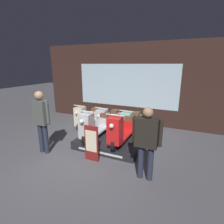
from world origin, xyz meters
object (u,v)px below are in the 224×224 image
object	(u,v)px
scooter_display_left	(97,125)
person_right_browsing	(147,138)
scooter_display_right	(123,129)
scooter_backrow_2	(131,123)
scooter_backrow_1	(109,119)
person_left_browsing	(41,118)
price_sign_board	(91,143)
scooter_backrow_0	(88,117)

from	to	relation	value
scooter_display_left	person_right_browsing	distance (m)	2.07
scooter_display_right	scooter_backrow_2	xyz separation A→B (m)	(-0.17, 1.31, -0.23)
scooter_display_right	scooter_backrow_1	world-z (taller)	scooter_display_right
scooter_display_right	person_left_browsing	world-z (taller)	person_left_browsing
person_right_browsing	price_sign_board	xyz separation A→B (m)	(-1.41, 0.16, -0.46)
scooter_backrow_1	person_left_browsing	size ratio (longest dim) A/B	0.97
person_left_browsing	person_right_browsing	world-z (taller)	person_left_browsing
scooter_backrow_2	person_right_browsing	bearing A→B (deg)	-65.46
scooter_backrow_1	price_sign_board	distance (m)	2.28
scooter_backrow_2	person_right_browsing	size ratio (longest dim) A/B	1.06
person_left_browsing	price_sign_board	distance (m)	1.53
scooter_display_left	price_sign_board	xyz separation A→B (m)	(0.35, -0.89, -0.14)
person_right_browsing	price_sign_board	bearing A→B (deg)	173.34
scooter_backrow_1	price_sign_board	world-z (taller)	scooter_backrow_1
scooter_backrow_2	price_sign_board	distance (m)	2.23
scooter_display_right	scooter_backrow_1	distance (m)	1.70
scooter_backrow_0	person_right_browsing	bearing A→B (deg)	-39.67
scooter_backrow_1	price_sign_board	bearing A→B (deg)	-75.77
scooter_backrow_1	person_left_browsing	bearing A→B (deg)	-110.12
scooter_backrow_0	person_right_browsing	world-z (taller)	person_right_browsing
scooter_display_left	scooter_backrow_1	distance (m)	1.35
scooter_backrow_1	scooter_backrow_2	xyz separation A→B (m)	(0.89, 0.00, 0.00)
scooter_backrow_2	price_sign_board	xyz separation A→B (m)	(-0.33, -2.20, 0.09)
scooter_display_right	scooter_backrow_2	world-z (taller)	scooter_display_right
scooter_display_left	scooter_backrow_1	bearing A→B (deg)	99.24
scooter_display_left	scooter_backrow_2	bearing A→B (deg)	62.79
scooter_backrow_2	scooter_display_right	bearing A→B (deg)	-82.59
scooter_display_right	scooter_backrow_2	distance (m)	1.34
scooter_display_left	person_left_browsing	bearing A→B (deg)	-135.63
scooter_backrow_2	person_left_browsing	world-z (taller)	person_left_browsing
scooter_backrow_2	scooter_backrow_0	bearing A→B (deg)	180.00
scooter_backrow_2	person_left_browsing	bearing A→B (deg)	-126.54
scooter_display_right	person_left_browsing	distance (m)	2.23
scooter_display_left	price_sign_board	world-z (taller)	scooter_display_left
scooter_backrow_1	scooter_display_right	bearing A→B (deg)	-51.10
scooter_display_right	price_sign_board	size ratio (longest dim) A/B	1.79
scooter_backrow_0	person_right_browsing	size ratio (longest dim) A/B	1.06
scooter_display_right	person_left_browsing	size ratio (longest dim) A/B	0.97
scooter_display_left	scooter_backrow_2	size ratio (longest dim) A/B	1.00
scooter_backrow_1	scooter_backrow_2	distance (m)	0.89
scooter_display_left	scooter_backrow_0	distance (m)	1.73
scooter_backrow_0	price_sign_board	xyz separation A→B (m)	(1.45, -2.20, 0.09)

